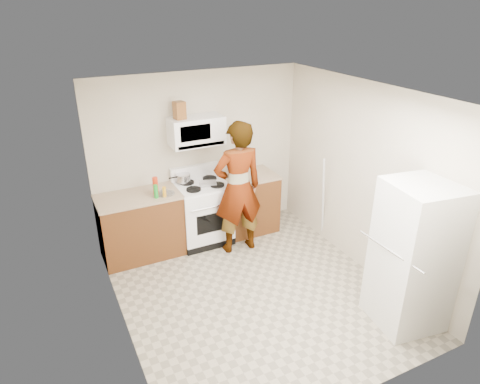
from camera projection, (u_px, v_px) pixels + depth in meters
floor at (255, 291)px, 5.43m from camera, size 3.60×3.60×0.00m
back_wall at (200, 156)px, 6.38m from camera, size 3.20×0.02×2.50m
right_wall at (364, 179)px, 5.56m from camera, size 0.02×3.60×2.50m
cabinet_left at (141, 227)px, 6.05m from camera, size 1.12×0.62×0.90m
counter_left at (138, 197)px, 5.85m from camera, size 1.14×0.64×0.03m
cabinet_right at (249, 203)px, 6.74m from camera, size 0.80×0.62×0.90m
counter_right at (249, 176)px, 6.55m from camera, size 0.82×0.64×0.03m
gas_range at (203, 211)px, 6.40m from camera, size 0.76×0.65×1.13m
microwave at (196, 131)px, 6.01m from camera, size 0.76×0.38×0.40m
person at (238, 188)px, 5.98m from camera, size 0.73×0.50×1.95m
fridge at (414, 256)px, 4.63m from camera, size 0.79×0.79×1.70m
kettle at (239, 167)px, 6.55m from camera, size 0.21×0.21×0.20m
jug at (179, 110)px, 5.77m from camera, size 0.16×0.16×0.24m
saucepan at (183, 178)px, 6.23m from camera, size 0.26×0.26×0.11m
tray at (208, 184)px, 6.18m from camera, size 0.29×0.23×0.05m
bottle_spray at (155, 186)px, 5.84m from camera, size 0.10×0.10×0.25m
bottle_hot_sauce at (164, 192)px, 5.78m from camera, size 0.06×0.06×0.15m
bottle_green_cap at (156, 191)px, 5.75m from camera, size 0.07×0.07×0.19m
pot_lid at (165, 193)px, 5.90m from camera, size 0.30×0.30×0.01m
broom at (323, 199)px, 6.34m from camera, size 0.25×0.20×1.35m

